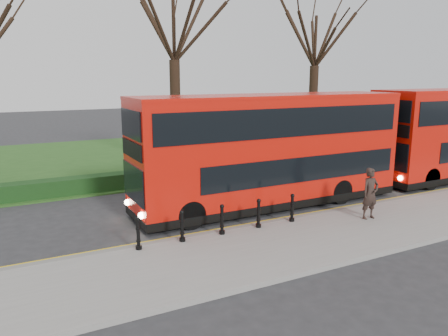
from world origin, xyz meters
TOP-DOWN VIEW (x-y plane):
  - ground at (0.00, 0.00)m, footprint 120.00×120.00m
  - pavement at (0.00, -3.00)m, footprint 60.00×4.00m
  - kerb at (0.00, -1.00)m, footprint 60.00×0.25m
  - grass_verge at (0.00, 15.00)m, footprint 60.00×18.00m
  - hedge at (0.00, 6.80)m, footprint 60.00×0.90m
  - yellow_line_outer at (0.00, -0.70)m, footprint 60.00×0.10m
  - yellow_line_inner at (0.00, -0.50)m, footprint 60.00×0.10m
  - tree_mid at (2.00, 10.00)m, footprint 7.34×7.34m
  - tree_right at (12.00, 10.00)m, footprint 7.07×7.07m
  - bollard_row at (-0.78, -1.35)m, footprint 5.96×0.15m
  - bus_lead at (2.78, 1.14)m, footprint 11.76×2.70m
  - pedestrian at (4.91, -2.42)m, footprint 0.72×0.49m

SIDE VIEW (x-z plane):
  - ground at x=0.00m, z-range 0.00..0.00m
  - yellow_line_outer at x=0.00m, z-range 0.00..0.01m
  - yellow_line_inner at x=0.00m, z-range 0.00..0.01m
  - grass_verge at x=0.00m, z-range 0.00..0.06m
  - pavement at x=0.00m, z-range 0.00..0.15m
  - kerb at x=0.00m, z-range -0.01..0.15m
  - hedge at x=0.00m, z-range 0.00..0.80m
  - bollard_row at x=-0.78m, z-range 0.15..1.15m
  - pedestrian at x=4.91m, z-range 0.15..2.09m
  - bus_lead at x=2.78m, z-range 0.02..4.70m
  - tree_right at x=12.00m, z-range 2.50..13.55m
  - tree_mid at x=2.00m, z-range 2.60..14.06m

